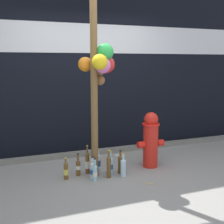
% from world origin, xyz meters
% --- Properties ---
extents(ground_plane, '(14.00, 14.00, 0.00)m').
position_xyz_m(ground_plane, '(0.00, 0.00, 0.00)').
color(ground_plane, gray).
extents(building_wall, '(10.00, 0.21, 3.60)m').
position_xyz_m(building_wall, '(0.00, 1.68, 1.80)').
color(building_wall, black).
rests_on(building_wall, ground_plane).
extents(curb_strip, '(8.00, 0.12, 0.08)m').
position_xyz_m(curb_strip, '(0.00, 1.29, 0.04)').
color(curb_strip, slate).
rests_on(curb_strip, ground_plane).
extents(memorial_post, '(0.54, 0.53, 3.07)m').
position_xyz_m(memorial_post, '(-0.19, 0.35, 1.74)').
color(memorial_post, brown).
rests_on(memorial_post, ground_plane).
extents(fire_hydrant, '(0.44, 0.26, 0.86)m').
position_xyz_m(fire_hydrant, '(0.68, 0.42, 0.43)').
color(fire_hydrant, red).
rests_on(fire_hydrant, ground_plane).
extents(bottle_0, '(0.07, 0.07, 0.35)m').
position_xyz_m(bottle_0, '(0.13, 0.32, 0.14)').
color(bottle_0, brown).
rests_on(bottle_0, ground_plane).
extents(bottle_1, '(0.06, 0.06, 0.37)m').
position_xyz_m(bottle_1, '(-0.17, 0.43, 0.15)').
color(bottle_1, silver).
rests_on(bottle_1, ground_plane).
extents(bottle_2, '(0.06, 0.06, 0.43)m').
position_xyz_m(bottle_2, '(-0.32, 0.47, 0.16)').
color(bottle_2, brown).
rests_on(bottle_2, ground_plane).
extents(bottle_3, '(0.06, 0.06, 0.40)m').
position_xyz_m(bottle_3, '(-0.08, 0.22, 0.17)').
color(bottle_3, brown).
rests_on(bottle_3, ground_plane).
extents(bottle_4, '(0.07, 0.07, 0.32)m').
position_xyz_m(bottle_4, '(-0.31, 0.27, 0.13)').
color(bottle_4, silver).
rests_on(bottle_4, ground_plane).
extents(bottle_5, '(0.06, 0.06, 0.31)m').
position_xyz_m(bottle_5, '(-0.66, 0.37, 0.12)').
color(bottle_5, brown).
rests_on(bottle_5, ground_plane).
extents(bottle_6, '(0.07, 0.07, 0.33)m').
position_xyz_m(bottle_6, '(-0.47, 0.45, 0.13)').
color(bottle_6, brown).
rests_on(bottle_6, ground_plane).
extents(bottle_7, '(0.07, 0.07, 0.33)m').
position_xyz_m(bottle_7, '(-0.30, 0.17, 0.13)').
color(bottle_7, '#93CCE0').
rests_on(bottle_7, ground_plane).
extents(bottle_8, '(0.07, 0.07, 0.36)m').
position_xyz_m(bottle_8, '(-0.03, 0.31, 0.14)').
color(bottle_8, '#93CCE0').
rests_on(bottle_8, ground_plane).
extents(bottle_9, '(0.08, 0.08, 0.34)m').
position_xyz_m(bottle_9, '(0.12, 0.19, 0.14)').
color(bottle_9, '#B2DBEA').
rests_on(bottle_9, ground_plane).
extents(litter_0, '(0.11, 0.09, 0.01)m').
position_xyz_m(litter_0, '(0.36, -0.18, 0.00)').
color(litter_0, tan).
rests_on(litter_0, ground_plane).
extents(litter_1, '(0.12, 0.11, 0.01)m').
position_xyz_m(litter_1, '(0.39, 1.11, 0.00)').
color(litter_1, silver).
rests_on(litter_1, ground_plane).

